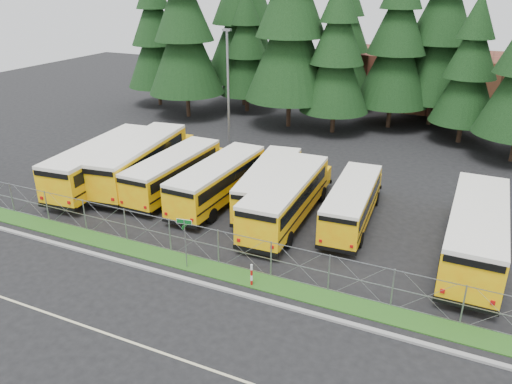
% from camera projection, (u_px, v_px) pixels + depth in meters
% --- Properties ---
extents(ground, '(120.00, 120.00, 0.00)m').
position_uv_depth(ground, '(244.00, 258.00, 26.89)').
color(ground, black).
rests_on(ground, ground).
extents(curb, '(50.00, 0.25, 0.12)m').
position_uv_depth(curb, '(216.00, 287.00, 24.28)').
color(curb, gray).
rests_on(curb, ground).
extents(grass_verge, '(50.00, 1.40, 0.06)m').
position_uv_depth(grass_verge, '(229.00, 274.00, 25.46)').
color(grass_verge, '#204915').
rests_on(grass_verge, ground).
extents(road_lane_line, '(50.00, 0.12, 0.01)m').
position_uv_depth(road_lane_line, '(158.00, 351.00, 20.22)').
color(road_lane_line, beige).
rests_on(road_lane_line, ground).
extents(chainlink_fence, '(44.00, 0.10, 2.00)m').
position_uv_depth(chainlink_fence, '(235.00, 251.00, 25.66)').
color(chainlink_fence, gray).
rests_on(chainlink_fence, ground).
extents(brick_building, '(22.00, 10.00, 6.00)m').
position_uv_depth(brick_building, '(445.00, 81.00, 56.72)').
color(brick_building, brown).
rests_on(brick_building, ground).
extents(bus_0, '(3.98, 12.38, 3.19)m').
position_uv_depth(bus_0, '(107.00, 164.00, 35.85)').
color(bus_0, '#FF9F08').
rests_on(bus_0, ground).
extents(bus_1, '(4.40, 12.41, 3.18)m').
position_uv_depth(bus_1, '(142.00, 161.00, 36.31)').
color(bus_1, '#FF9F08').
rests_on(bus_1, ground).
extents(bus_2, '(2.58, 10.55, 2.76)m').
position_uv_depth(bus_2, '(177.00, 173.00, 34.79)').
color(bus_2, '#FF9F08').
rests_on(bus_2, ground).
extents(bus_3, '(2.85, 10.80, 2.81)m').
position_uv_depth(bus_3, '(221.00, 181.00, 33.23)').
color(bus_3, '#FF9F08').
rests_on(bus_3, ground).
extents(bus_4, '(3.83, 10.57, 2.71)m').
position_uv_depth(bus_4, '(271.00, 185.00, 32.88)').
color(bus_4, '#FF9F08').
rests_on(bus_4, ground).
extents(bus_5, '(3.04, 11.32, 2.94)m').
position_uv_depth(bus_5, '(288.00, 199.00, 30.52)').
color(bus_5, '#FF9F08').
rests_on(bus_5, ground).
extents(bus_6, '(2.95, 9.94, 2.57)m').
position_uv_depth(bus_6, '(353.00, 204.00, 30.29)').
color(bus_6, '#FF9F08').
rests_on(bus_6, ground).
extents(bus_east, '(2.86, 12.03, 3.15)m').
position_uv_depth(bus_east, '(476.00, 233.00, 26.26)').
color(bus_east, '#FF9F08').
rests_on(bus_east, ground).
extents(street_sign, '(0.83, 0.55, 2.81)m').
position_uv_depth(street_sign, '(185.00, 233.00, 25.24)').
color(street_sign, gray).
rests_on(street_sign, ground).
extents(striped_bollard, '(0.11, 0.11, 1.20)m').
position_uv_depth(striped_bollard, '(252.00, 275.00, 24.29)').
color(striped_bollard, '#B20C0C').
rests_on(striped_bollard, ground).
extents(light_standard, '(0.70, 0.35, 10.14)m').
position_uv_depth(light_standard, '(228.00, 87.00, 41.45)').
color(light_standard, gray).
rests_on(light_standard, ground).
extents(conifer_0, '(6.87, 6.87, 15.19)m').
position_uv_depth(conifer_0, '(155.00, 38.00, 56.08)').
color(conifer_0, black).
rests_on(conifer_0, ground).
extents(conifer_1, '(7.92, 7.92, 17.51)m').
position_uv_depth(conifer_1, '(184.00, 32.00, 50.69)').
color(conifer_1, black).
rests_on(conifer_1, ground).
extents(conifer_2, '(5.94, 5.94, 13.15)m').
position_uv_depth(conifer_2, '(247.00, 51.00, 53.67)').
color(conifer_2, black).
rests_on(conifer_2, ground).
extents(conifer_3, '(8.73, 8.73, 19.30)m').
position_uv_depth(conifer_3, '(291.00, 26.00, 46.76)').
color(conifer_3, black).
rests_on(conifer_3, ground).
extents(conifer_4, '(6.54, 6.54, 14.47)m').
position_uv_depth(conifer_4, '(337.00, 56.00, 45.77)').
color(conifer_4, black).
rests_on(conifer_4, ground).
extents(conifer_5, '(7.21, 7.21, 15.94)m').
position_uv_depth(conifer_5, '(397.00, 45.00, 47.10)').
color(conifer_5, black).
rests_on(conifer_5, ground).
extents(conifer_6, '(5.87, 5.87, 12.98)m').
position_uv_depth(conifer_6, '(470.00, 70.00, 43.16)').
color(conifer_6, black).
rests_on(conifer_6, ground).
extents(conifer_10, '(9.12, 9.12, 20.17)m').
position_uv_depth(conifer_10, '(243.00, 14.00, 55.05)').
color(conifer_10, black).
rests_on(conifer_10, ground).
extents(conifer_11, '(6.50, 6.50, 14.38)m').
position_uv_depth(conifer_11, '(346.00, 45.00, 53.82)').
color(conifer_11, black).
rests_on(conifer_11, ground).
extents(conifer_12, '(8.03, 8.03, 17.77)m').
position_uv_depth(conifer_12, '(441.00, 34.00, 47.69)').
color(conifer_12, black).
rests_on(conifer_12, ground).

